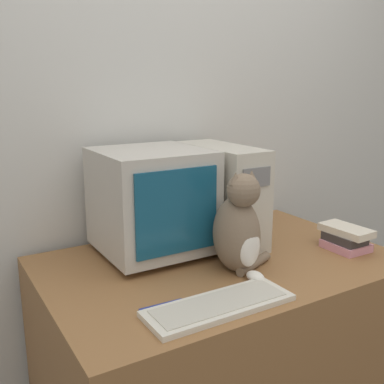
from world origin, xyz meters
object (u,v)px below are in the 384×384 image
crt_monitor (152,201)px  keyboard (219,305)px  cat (239,229)px  book_stack (346,238)px  pen (161,305)px  computer_tower (221,194)px

crt_monitor → keyboard: (-0.03, -0.52, -0.21)m
keyboard → cat: (0.22, 0.20, 0.15)m
book_stack → pen: size_ratio=1.48×
keyboard → cat: 0.33m
computer_tower → pen: (-0.50, -0.40, -0.20)m
crt_monitor → book_stack: bearing=-28.1°
keyboard → pen: bearing=144.9°
cat → keyboard: bearing=-137.2°
book_stack → pen: (-0.88, -0.04, -0.04)m
computer_tower → pen: size_ratio=3.29×
cat → computer_tower: bearing=66.9°
cat → book_stack: (0.51, -0.05, -0.11)m
computer_tower → keyboard: size_ratio=0.99×
pen → keyboard: bearing=-35.1°
computer_tower → cat: size_ratio=1.26×
cat → book_stack: bearing=-5.0°
computer_tower → cat: computer_tower is taller
pen → cat: bearing=14.5°
computer_tower → book_stack: size_ratio=2.22×
cat → pen: 0.41m
computer_tower → book_stack: bearing=-43.5°
computer_tower → cat: 0.34m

